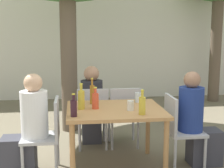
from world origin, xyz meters
name	(u,v)px	position (x,y,z in m)	size (l,w,h in m)	color
ground_plane	(115,168)	(0.00, 0.00, 0.00)	(30.00, 30.00, 0.00)	#706651
cafe_building_wall	(93,44)	(0.00, 4.34, 1.40)	(10.00, 0.08, 2.80)	silver
dining_table_front	(115,116)	(0.00, 0.00, 0.68)	(1.16, 0.98, 0.77)	#B27F4C
patio_chair_0	(48,131)	(-0.81, 0.00, 0.51)	(0.44, 0.44, 0.90)	#B2B2B7
patio_chair_1	(179,127)	(0.81, 0.00, 0.51)	(0.44, 0.44, 0.90)	#B2B2B7
patio_chair_2	(93,114)	(-0.23, 0.72, 0.51)	(0.44, 0.44, 0.90)	#B2B2B7
patio_chair_3	(124,113)	(0.23, 0.72, 0.51)	(0.44, 0.44, 0.90)	#B2B2B7
person_seated_0	(27,130)	(-1.05, 0.00, 0.54)	(0.56, 0.32, 1.21)	#383842
person_seated_1	(197,124)	(1.05, 0.00, 0.54)	(0.55, 0.31, 1.21)	#383842
person_seated_2	(92,109)	(-0.23, 0.96, 0.54)	(0.32, 0.56, 1.20)	#383842
soda_bottle_0	(95,100)	(-0.24, 0.01, 0.87)	(0.08, 0.08, 0.26)	#DB4C2D
oil_cruet_1	(81,99)	(-0.41, 0.01, 0.89)	(0.08, 0.08, 0.31)	gold
oil_cruet_2	(142,105)	(0.26, -0.32, 0.88)	(0.08, 0.08, 0.28)	gold
amber_bottle_3	(92,94)	(-0.26, 0.29, 0.90)	(0.06, 0.06, 0.33)	#9E661E
wine_bottle_4	(74,108)	(-0.50, -0.32, 0.87)	(0.07, 0.07, 0.26)	#331923
drinking_glass_0	(131,106)	(0.17, -0.13, 0.83)	(0.08, 0.08, 0.12)	silver
drinking_glass_1	(138,97)	(0.35, 0.30, 0.83)	(0.08, 0.08, 0.13)	silver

